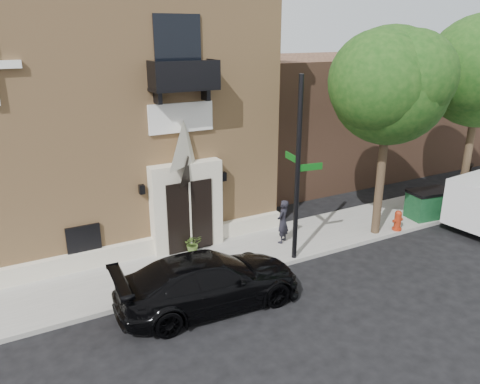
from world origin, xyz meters
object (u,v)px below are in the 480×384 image
object	(u,v)px
fire_hydrant	(398,220)
dumpster	(429,203)
pedestrian_near	(283,221)
pedestrian_far	(466,181)
black_sedan	(210,281)
street_sign	(298,171)

from	to	relation	value
fire_hydrant	dumpster	size ratio (longest dim) A/B	0.42
pedestrian_near	pedestrian_far	distance (m)	10.20
black_sedan	pedestrian_far	world-z (taller)	pedestrian_far
pedestrian_near	pedestrian_far	xyz separation A→B (m)	(10.20, -0.11, 0.07)
street_sign	pedestrian_near	world-z (taller)	street_sign
dumpster	pedestrian_far	bearing A→B (deg)	20.23
black_sedan	pedestrian_near	distance (m)	4.75
dumpster	pedestrian_far	xyz separation A→B (m)	(3.34, 0.76, 0.30)
pedestrian_near	black_sedan	bearing A→B (deg)	-2.88
pedestrian_near	street_sign	bearing A→B (deg)	43.25
black_sedan	dumpster	bearing A→B (deg)	-79.53
street_sign	fire_hydrant	bearing A→B (deg)	8.12
black_sedan	fire_hydrant	size ratio (longest dim) A/B	6.67
black_sedan	street_sign	size ratio (longest dim) A/B	0.87
fire_hydrant	pedestrian_far	distance (m)	5.68
dumpster	pedestrian_far	size ratio (longest dim) A/B	1.07
fire_hydrant	dumpster	bearing A→B (deg)	9.76
street_sign	pedestrian_far	xyz separation A→B (m)	(10.50, 1.12, -2.25)
pedestrian_near	fire_hydrant	bearing A→B (deg)	132.17
pedestrian_near	pedestrian_far	bearing A→B (deg)	146.60
street_sign	pedestrian_near	size ratio (longest dim) A/B	3.76
fire_hydrant	pedestrian_far	world-z (taller)	pedestrian_far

